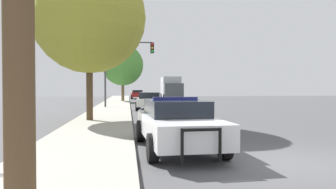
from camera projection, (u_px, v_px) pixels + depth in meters
ground_plane at (288, 163)px, 7.79m from camera, size 110.00×110.00×0.00m
sidewalk_left at (68, 167)px, 7.16m from camera, size 3.00×110.00×0.13m
police_car at (176, 123)px, 9.53m from camera, size 2.25×5.15×1.52m
fire_hydrant at (15, 173)px, 4.71m from camera, size 0.51×0.22×0.85m
traffic_light at (124, 60)px, 27.51m from camera, size 4.17×0.35×5.60m
car_background_midblock at (149, 100)px, 25.79m from camera, size 2.30×4.67×1.39m
car_background_distant at (137, 94)px, 49.46m from camera, size 1.95×4.63×1.33m
box_truck at (171, 88)px, 45.60m from camera, size 2.84×7.86×3.20m
tree_sidewalk_far at (123, 65)px, 39.31m from camera, size 4.94×4.94×6.79m
tree_sidewalk_near at (89, 17)px, 16.52m from camera, size 5.73×5.73×8.10m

